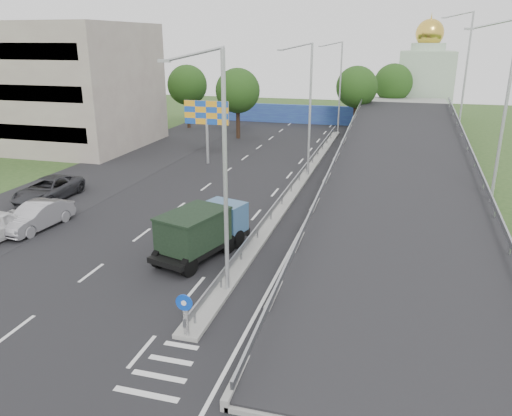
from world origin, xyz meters
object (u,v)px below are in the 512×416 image
(church, at_px, (425,80))
(dump_truck, at_px, (203,230))
(lamp_post_far, at_px, (339,83))
(sign_bollard, at_px, (185,315))
(lamp_post_mid, at_px, (308,103))
(billboard, at_px, (207,116))
(lamp_post_near, at_px, (221,162))
(parked_car_b, at_px, (37,216))
(parked_car_c, at_px, (48,189))

(church, height_order, dump_truck, church)
(lamp_post_far, relative_size, dump_truck, 1.65)
(sign_bollard, distance_m, church, 58.84)
(lamp_post_mid, bearing_deg, sign_bollard, -90.26)
(lamp_post_mid, relative_size, lamp_post_far, 1.00)
(lamp_post_mid, xyz_separation_m, billboard, (-9.11, 2.00, -1.62))
(lamp_post_mid, relative_size, billboard, 1.83)
(lamp_post_near, distance_m, parked_car_b, 14.53)
(parked_car_c, bearing_deg, lamp_post_far, 61.40)
(lamp_post_near, distance_m, lamp_post_far, 40.00)
(dump_truck, relative_size, parked_car_c, 1.10)
(parked_car_c, bearing_deg, sign_bollard, -40.99)
(lamp_post_far, bearing_deg, parked_car_c, -117.18)
(lamp_post_near, relative_size, lamp_post_mid, 1.00)
(billboard, relative_size, parked_car_c, 0.99)
(lamp_post_mid, bearing_deg, church, 73.78)
(parked_car_b, bearing_deg, lamp_post_mid, 55.96)
(dump_truck, bearing_deg, church, 92.91)
(church, bearing_deg, lamp_post_near, -100.38)
(sign_bollard, relative_size, dump_truck, 0.27)
(lamp_post_near, bearing_deg, lamp_post_mid, 90.00)
(sign_bollard, relative_size, lamp_post_near, 0.17)
(dump_truck, height_order, parked_car_b, dump_truck)
(church, bearing_deg, lamp_post_mid, -106.22)
(lamp_post_near, relative_size, church, 0.73)
(sign_bollard, bearing_deg, lamp_post_mid, 89.74)
(billboard, distance_m, dump_truck, 20.03)
(lamp_post_far, bearing_deg, billboard, -116.84)
(sign_bollard, bearing_deg, dump_truck, 106.61)
(sign_bollard, distance_m, parked_car_c, 20.40)
(billboard, bearing_deg, lamp_post_far, 63.16)
(lamp_post_near, relative_size, dump_truck, 1.65)
(sign_bollard, relative_size, parked_car_c, 0.30)
(parked_car_b, bearing_deg, dump_truck, 0.43)
(lamp_post_far, height_order, parked_car_b, lamp_post_far)
(lamp_post_far, relative_size, billboard, 1.83)
(sign_bollard, height_order, lamp_post_mid, lamp_post_mid)
(church, distance_m, billboard, 37.23)
(dump_truck, bearing_deg, parked_car_b, -168.65)
(lamp_post_mid, distance_m, church, 35.41)
(church, xyz_separation_m, billboard, (-19.00, -32.00, -1.12))
(lamp_post_far, distance_m, parked_car_c, 35.02)
(parked_car_b, bearing_deg, parked_car_c, 126.50)
(parked_car_b, relative_size, parked_car_c, 0.84)
(church, bearing_deg, parked_car_b, -114.68)
(church, relative_size, dump_truck, 2.26)
(church, bearing_deg, lamp_post_far, -125.24)
(lamp_post_near, height_order, lamp_post_mid, same)
(lamp_post_near, height_order, parked_car_c, lamp_post_near)
(church, xyz_separation_m, parked_car_c, (-25.72, -44.83, -4.54))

